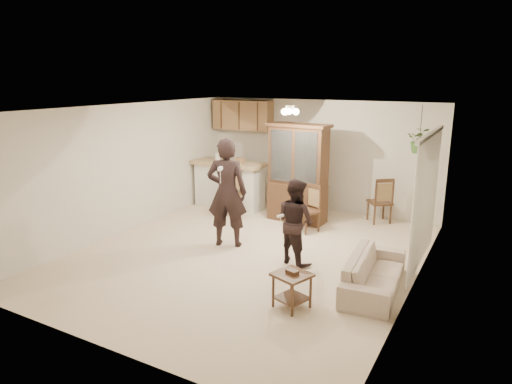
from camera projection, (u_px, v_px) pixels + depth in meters
The scene contains 23 objects.
floor at pixel (248, 254), 7.94m from camera, with size 6.50×6.50×0.00m, color beige.
ceiling at pixel (247, 108), 7.33m from camera, with size 5.50×6.50×0.02m, color white.
wall_back at pixel (319, 156), 10.39m from camera, with size 5.50×0.02×2.50m, color beige.
wall_front at pixel (96, 245), 4.88m from camera, with size 5.50×0.02×2.50m, color beige.
wall_left at pixel (126, 168), 8.92m from camera, with size 0.02×6.50×2.50m, color beige.
wall_right at pixel (419, 206), 6.35m from camera, with size 0.02×6.50×2.50m, color beige.
breakfast_bar at pixel (229, 186), 10.68m from camera, with size 1.60×0.55×1.00m, color white.
bar_top at pixel (229, 163), 10.54m from camera, with size 1.75×0.70×0.08m, color #A17F61.
upper_cabinets at pixel (243, 115), 10.92m from camera, with size 1.50×0.34×0.70m, color brown.
vertical_blinds at pixel (426, 201), 7.16m from camera, with size 0.06×2.30×2.10m, color white, non-canonical shape.
ceiling_fixture at pixel (290, 110), 8.28m from camera, with size 0.36×0.36×0.20m, color #FFEDBF, non-canonical shape.
hanging_plant at pixel (420, 140), 8.45m from camera, with size 0.43×0.37×0.48m, color #335D25.
plant_cord at pixel (421, 123), 8.37m from camera, with size 0.01×0.01×0.65m, color black.
sofa at pixel (375, 266), 6.53m from camera, with size 1.87×0.73×0.73m, color beige.
adult at pixel (227, 197), 8.15m from camera, with size 0.66×0.43×1.80m, color black.
child at pixel (295, 224), 7.42m from camera, with size 0.66×0.51×1.35m, color black.
china_hutch at pixel (298, 174), 9.53m from camera, with size 1.34×0.60×2.07m.
side_table at pixel (292, 290), 6.05m from camera, with size 0.56×0.56×0.53m.
chair_bar at pixel (231, 203), 10.01m from camera, with size 0.64×0.64×1.07m.
chair_hutch_left at pixel (307, 218), 9.05m from camera, with size 0.55×0.55×0.93m.
chair_hutch_right at pixel (379, 209), 9.62m from camera, with size 0.61×0.61×0.98m.
controller_adult at pixel (220, 169), 7.55m from camera, with size 0.05×0.17×0.05m, color white.
controller_child at pixel (280, 216), 7.16m from camera, with size 0.04×0.12×0.04m, color white.
Camera 1 is at (3.71, -6.44, 2.99)m, focal length 32.00 mm.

